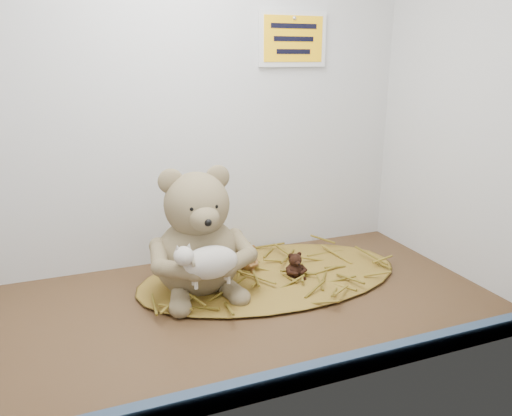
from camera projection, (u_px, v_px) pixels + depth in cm
name	position (u px, v px, depth cm)	size (l,w,h in cm)	color
alcove_shell	(199.00, 86.00, 98.78)	(120.40, 60.20, 90.40)	#3C2814
front_rail	(272.00, 384.00, 77.50)	(119.28, 2.20, 3.60)	#374D69
straw_bed	(271.00, 275.00, 119.28)	(64.13, 37.23, 1.24)	brown
main_teddy	(197.00, 231.00, 108.45)	(22.96, 24.24, 28.48)	#857452
toy_lamb	(211.00, 262.00, 100.29)	(14.77, 9.01, 9.54)	beige
mini_teddy_tan	(248.00, 257.00, 120.10)	(5.29, 5.59, 6.56)	brown
mini_teddy_brown	(295.00, 264.00, 116.25)	(5.04, 5.32, 6.25)	black
wall_sign	(293.00, 39.00, 124.58)	(16.00, 1.20, 11.00)	#FFB50D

